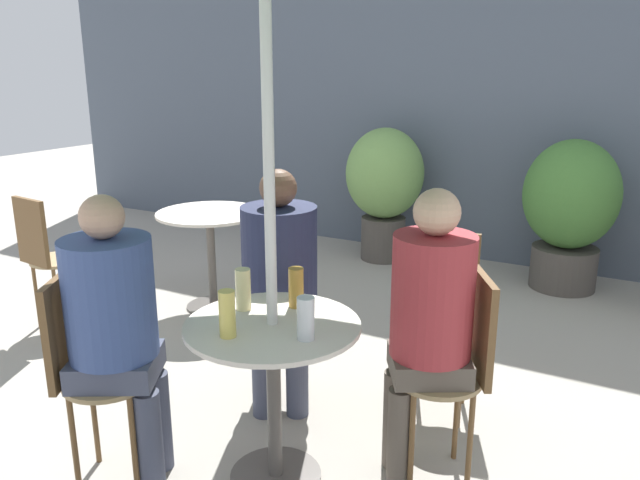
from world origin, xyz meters
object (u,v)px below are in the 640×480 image
bistro_chair_2 (85,361)px  beer_glass_1 (243,289)px  seated_person_0 (428,313)px  seated_person_1 (280,270)px  potted_plant_0 (385,182)px  potted_plant_1 (570,207)px  beer_glass_3 (306,318)px  seated_person_2 (116,318)px  beer_glass_0 (296,287)px  beer_glass_2 (227,314)px  cafe_table_near (273,363)px  bistro_chair_4 (444,304)px  bistro_chair_1 (281,294)px  bistro_chair_6 (45,251)px  cafe_table_far (210,234)px  bistro_chair_0 (460,359)px

bistro_chair_2 → beer_glass_1: (0.48, 0.45, 0.25)m
seated_person_0 → seated_person_1: seated_person_0 is taller
potted_plant_0 → potted_plant_1: (1.56, -0.03, -0.05)m
beer_glass_3 → potted_plant_0: (-1.04, 3.20, -0.09)m
seated_person_0 → seated_person_2: bearing=-90.0°
seated_person_1 → beer_glass_0: size_ratio=7.13×
bistro_chair_2 → beer_glass_2: bistro_chair_2 is taller
seated_person_2 → potted_plant_1: 3.65m
cafe_table_near → potted_plant_1: size_ratio=0.61×
beer_glass_2 → beer_glass_1: bearing=113.0°
seated_person_1 → potted_plant_1: size_ratio=1.05×
bistro_chair_4 → seated_person_1: 0.85m
bistro_chair_1 → cafe_table_near: bearing=-90.0°
bistro_chair_6 → seated_person_1: seated_person_1 is taller
seated_person_2 → cafe_table_far: bearing=-1.9°
bistro_chair_4 → beer_glass_3: (-0.23, -1.00, 0.25)m
seated_person_0 → beer_glass_2: (-0.63, -0.50, 0.05)m
bistro_chair_0 → beer_glass_0: size_ratio=5.25×
bistro_chair_0 → potted_plant_1: (0.05, 2.73, 0.11)m
bistro_chair_4 → beer_glass_0: bistro_chair_4 is taller
seated_person_2 → bistro_chair_2: bearing=90.0°
seated_person_2 → beer_glass_1: bearing=-72.6°
bistro_chair_2 → beer_glass_0: 0.91m
bistro_chair_0 → beer_glass_1: (-0.86, -0.31, 0.25)m
bistro_chair_6 → bistro_chair_1: bearing=-171.3°
cafe_table_near → cafe_table_far: same height
bistro_chair_4 → seated_person_2: size_ratio=0.73×
cafe_table_far → bistro_chair_0: 2.38m
beer_glass_2 → potted_plant_1: potted_plant_1 is taller
beer_glass_3 → bistro_chair_1: bearing=128.0°
bistro_chair_0 → cafe_table_near: bearing=-90.0°
beer_glass_1 → seated_person_2: bearing=-133.0°
seated_person_0 → potted_plant_1: seated_person_0 is taller
bistro_chair_1 → beer_glass_0: 0.64m
cafe_table_far → seated_person_1: seated_person_1 is taller
cafe_table_near → beer_glass_1: bearing=159.7°
beer_glass_1 → cafe_table_far: bearing=132.9°
bistro_chair_1 → potted_plant_0: size_ratio=0.77×
bistro_chair_0 → bistro_chair_6: (-2.82, 0.22, 0.00)m
beer_glass_1 → beer_glass_2: size_ratio=0.97×
cafe_table_far → seated_person_1: 1.47m
seated_person_0 → potted_plant_1: (0.18, 2.80, -0.09)m
beer_glass_3 → potted_plant_0: 3.37m
cafe_table_far → potted_plant_1: bearing=37.4°
cafe_table_far → beer_glass_1: size_ratio=4.19×
bistro_chair_6 → bistro_chair_4: bearing=-166.1°
bistro_chair_4 → seated_person_0: (0.12, -0.62, 0.20)m
seated_person_0 → potted_plant_1: 2.81m
bistro_chair_2 → seated_person_1: size_ratio=0.74×
beer_glass_2 → bistro_chair_2: bearing=-161.7°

